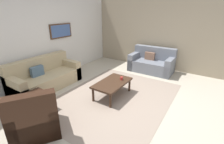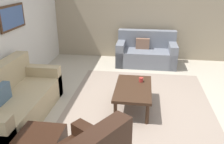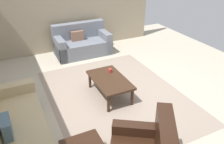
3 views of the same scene
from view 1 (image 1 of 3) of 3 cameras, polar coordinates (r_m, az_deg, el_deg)
The scene contains 11 objects.
ground_plane at distance 4.28m, azimuth 0.97°, elevation -9.19°, with size 8.00×8.00×0.00m, color #B2A893.
rear_partition at distance 5.57m, azimuth -22.75°, elevation 11.80°, with size 6.00×0.12×2.80m, color silver.
stone_feature_panel at distance 6.47m, azimuth 15.75°, elevation 13.80°, with size 0.12×5.20×2.80m, color gray.
area_rug at distance 4.28m, azimuth 0.97°, elevation -9.14°, with size 3.47×2.67×0.01m, color gray.
couch_main at distance 5.14m, azimuth -23.00°, elevation -1.82°, with size 1.99×0.89×0.88m.
couch_loveseat at distance 6.18m, azimuth 14.12°, elevation 3.12°, with size 0.85×1.56×0.88m.
armchair_leather at distance 3.33m, azimuth -25.85°, elevation -15.33°, with size 1.11×1.11×0.95m.
ottoman at distance 4.09m, azimuth -25.61°, elevation -9.90°, with size 0.56×0.56×0.40m, color black.
coffee_table at distance 4.21m, azimuth 0.13°, elevation -4.23°, with size 1.10×0.64×0.41m.
cup at distance 4.30m, azimuth 3.42°, elevation -2.28°, with size 0.08×0.08×0.08m, color #B2332D.
framed_artwork at distance 5.82m, azimuth -17.81°, elevation 13.85°, with size 0.87×0.04×0.47m.
Camera 1 is at (-3.12, -1.94, 2.19)m, focal length 25.55 mm.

